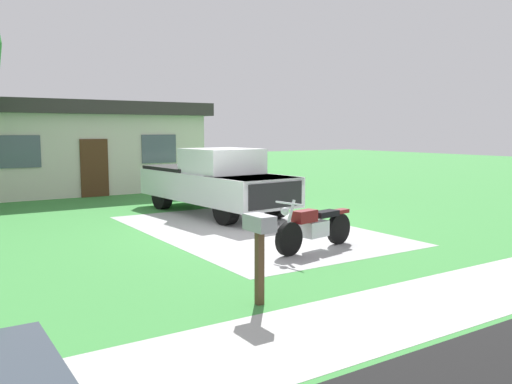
{
  "coord_description": "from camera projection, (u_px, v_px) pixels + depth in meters",
  "views": [
    {
      "loc": [
        -6.76,
        -10.69,
        2.4
      ],
      "look_at": [
        0.21,
        0.12,
        0.9
      ],
      "focal_mm": 36.93,
      "sensor_mm": 36.0,
      "label": 1
    }
  ],
  "objects": [
    {
      "name": "neighbor_house",
      "position": [
        76.0,
        146.0,
        21.16
      ],
      "size": [
        9.6,
        5.6,
        3.5
      ],
      "color": "beige",
      "rests_on": "ground"
    },
    {
      "name": "ground_plane",
      "position": [
        251.0,
        230.0,
        12.84
      ],
      "size": [
        80.0,
        80.0,
        0.0
      ],
      "primitive_type": "plane",
      "color": "#3D8A3E"
    },
    {
      "name": "motorcycle",
      "position": [
        315.0,
        227.0,
        10.62
      ],
      "size": [
        2.19,
        0.78,
        1.09
      ],
      "color": "black",
      "rests_on": "ground"
    },
    {
      "name": "pickup_truck",
      "position": [
        213.0,
        181.0,
        15.32
      ],
      "size": [
        2.45,
        5.76,
        1.9
      ],
      "color": "black",
      "rests_on": "ground"
    },
    {
      "name": "sidewalk_strip",
      "position": [
        466.0,
        293.0,
        7.83
      ],
      "size": [
        36.0,
        1.8,
        0.01
      ],
      "primitive_type": "cube",
      "color": "#AEAEA9",
      "rests_on": "ground"
    },
    {
      "name": "driveway_pad",
      "position": [
        251.0,
        229.0,
        12.84
      ],
      "size": [
        4.7,
        7.34,
        0.01
      ],
      "primitive_type": "cube",
      "color": "#A6A6A6",
      "rests_on": "ground"
    },
    {
      "name": "mailbox",
      "position": [
        259.0,
        235.0,
        7.2
      ],
      "size": [
        0.26,
        0.48,
        1.26
      ],
      "color": "#4C3823",
      "rests_on": "ground"
    }
  ]
}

